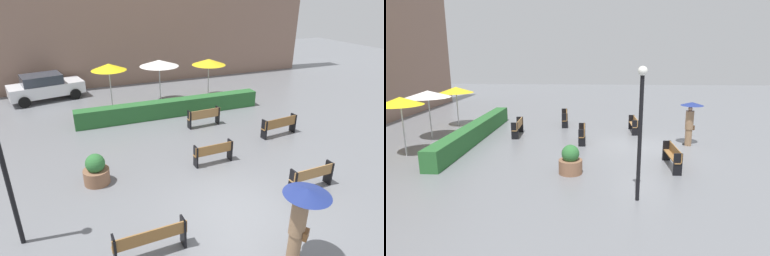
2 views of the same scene
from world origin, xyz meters
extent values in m
plane|color=slate|center=(0.00, 0.00, 0.00)|extent=(60.00, 60.00, 0.00)
cube|color=olive|center=(-2.93, -0.75, 0.47)|extent=(1.89, 0.28, 0.04)
cube|color=olive|center=(-2.93, -0.88, 0.67)|extent=(1.88, 0.10, 0.36)
cube|color=black|center=(-3.81, -0.79, 0.43)|extent=(0.07, 0.33, 0.85)
cube|color=black|center=(-2.05, -0.74, 0.43)|extent=(0.07, 0.33, 0.85)
cube|color=olive|center=(4.46, 4.18, 0.44)|extent=(1.85, 0.44, 0.04)
cube|color=olive|center=(4.47, 4.03, 0.68)|extent=(1.83, 0.23, 0.43)
cube|color=black|center=(3.61, 4.07, 0.44)|extent=(0.10, 0.36, 0.89)
cube|color=black|center=(5.31, 4.24, 0.44)|extent=(0.10, 0.36, 0.89)
cube|color=#9E7242|center=(2.84, 0.15, 0.45)|extent=(1.65, 0.28, 0.04)
cube|color=#9E7242|center=(2.84, 0.02, 0.66)|extent=(1.65, 0.08, 0.37)
cube|color=black|center=(2.08, 0.11, 0.42)|extent=(0.07, 0.33, 0.84)
cube|color=black|center=(3.60, 0.15, 0.42)|extent=(0.07, 0.33, 0.84)
cube|color=#9E7242|center=(1.71, 6.47, 0.46)|extent=(1.67, 0.35, 0.04)
cube|color=#9E7242|center=(1.72, 6.32, 0.68)|extent=(1.66, 0.13, 0.41)
cube|color=black|center=(0.94, 6.41, 0.44)|extent=(0.08, 0.36, 0.89)
cube|color=black|center=(2.48, 6.49, 0.44)|extent=(0.08, 0.36, 0.89)
cube|color=olive|center=(0.55, 2.93, 0.45)|extent=(1.59, 0.29, 0.04)
cube|color=olive|center=(0.55, 2.80, 0.65)|extent=(1.59, 0.10, 0.37)
cube|color=black|center=(-0.19, 2.89, 0.42)|extent=(0.07, 0.33, 0.84)
cube|color=black|center=(1.28, 2.94, 0.42)|extent=(0.07, 0.33, 0.84)
cylinder|color=#8C6B4C|center=(0.27, -2.25, 0.41)|extent=(0.32, 0.32, 0.82)
cylinder|color=#8C6B4C|center=(0.27, -2.25, 1.26)|extent=(0.38, 0.38, 0.89)
sphere|color=tan|center=(0.27, -2.25, 1.81)|extent=(0.21, 0.21, 0.21)
cube|color=brown|center=(0.42, -2.41, 0.87)|extent=(0.28, 0.25, 0.22)
cylinder|color=black|center=(0.33, -2.33, 1.59)|extent=(0.02, 0.02, 0.90)
cone|color=navy|center=(0.33, -2.33, 2.04)|extent=(1.08, 1.08, 0.16)
cylinder|color=brown|center=(-3.78, 3.15, 0.26)|extent=(0.89, 0.89, 0.52)
sphere|color=#2D6B33|center=(-3.78, 3.15, 0.77)|extent=(0.67, 0.67, 0.67)
cylinder|color=black|center=(-5.97, 0.92, 1.91)|extent=(0.12, 0.12, 3.81)
cylinder|color=silver|center=(-2.06, 10.49, 1.21)|extent=(0.06, 0.06, 2.42)
cone|color=yellow|center=(-2.06, 10.49, 2.42)|extent=(1.87, 1.87, 0.35)
cylinder|color=silver|center=(0.81, 10.76, 1.17)|extent=(0.06, 0.06, 2.35)
cone|color=white|center=(0.81, 10.76, 2.35)|extent=(2.25, 2.25, 0.35)
cylinder|color=silver|center=(3.85, 10.60, 1.11)|extent=(0.06, 0.06, 2.21)
cone|color=yellow|center=(3.85, 10.60, 2.21)|extent=(2.03, 2.03, 0.35)
cube|color=#28602D|center=(0.73, 8.40, 0.43)|extent=(9.86, 0.70, 0.87)
cube|color=silver|center=(-5.43, 13.86, 0.67)|extent=(4.48, 2.61, 0.70)
cube|color=#333842|center=(-5.62, 13.82, 1.29)|extent=(2.50, 2.05, 0.55)
cylinder|color=black|center=(-4.22, 15.02, 0.32)|extent=(0.67, 0.35, 0.64)
cylinder|color=black|center=(-3.84, 13.31, 0.32)|extent=(0.67, 0.35, 0.64)
cylinder|color=black|center=(-7.01, 14.41, 0.32)|extent=(0.67, 0.35, 0.64)
cylinder|color=black|center=(-6.63, 12.70, 0.32)|extent=(0.67, 0.35, 0.64)
camera|label=1|loc=(-4.31, -6.96, 6.17)|focal=30.18mm
camera|label=2|loc=(-15.52, 2.20, 4.48)|focal=31.10mm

